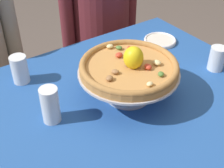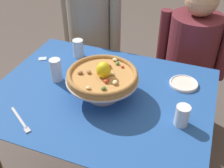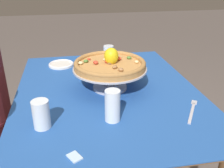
{
  "view_description": "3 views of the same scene",
  "coord_description": "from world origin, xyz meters",
  "px_view_note": "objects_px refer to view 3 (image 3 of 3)",
  "views": [
    {
      "loc": [
        -0.56,
        -0.74,
        1.49
      ],
      "look_at": [
        -0.04,
        0.02,
        0.81
      ],
      "focal_mm": 49.59,
      "sensor_mm": 36.0,
      "label": 1
    },
    {
      "loc": [
        0.46,
        -1.05,
        1.67
      ],
      "look_at": [
        0.06,
        0.01,
        0.82
      ],
      "focal_mm": 44.25,
      "sensor_mm": 36.0,
      "label": 2
    },
    {
      "loc": [
        -1.14,
        0.19,
        1.32
      ],
      "look_at": [
        -0.04,
        -0.02,
        0.8
      ],
      "focal_mm": 40.6,
      "sensor_mm": 36.0,
      "label": 3
    }
  ],
  "objects_px": {
    "water_glass_side_left": "(112,108)",
    "sugar_packet": "(75,157)",
    "side_plate": "(61,64)",
    "dinner_fork": "(192,110)",
    "pizza": "(110,64)",
    "water_glass_back_left": "(41,116)",
    "pizza_stand": "(110,74)",
    "water_glass_side_right": "(109,54)"
  },
  "relations": [
    {
      "from": "water_glass_side_left",
      "to": "sugar_packet",
      "type": "distance_m",
      "value": 0.26
    },
    {
      "from": "side_plate",
      "to": "dinner_fork",
      "type": "xyz_separation_m",
      "value": [
        -0.67,
        -0.56,
        -0.01
      ]
    },
    {
      "from": "pizza",
      "to": "water_glass_side_left",
      "type": "height_order",
      "value": "pizza"
    },
    {
      "from": "water_glass_side_left",
      "to": "side_plate",
      "type": "xyz_separation_m",
      "value": [
        0.68,
        0.2,
        -0.05
      ]
    },
    {
      "from": "water_glass_side_left",
      "to": "dinner_fork",
      "type": "bearing_deg",
      "value": -88.54
    },
    {
      "from": "water_glass_back_left",
      "to": "pizza_stand",
      "type": "bearing_deg",
      "value": -47.08
    },
    {
      "from": "water_glass_side_right",
      "to": "water_glass_side_left",
      "type": "bearing_deg",
      "value": 171.52
    },
    {
      "from": "water_glass_side_left",
      "to": "side_plate",
      "type": "bearing_deg",
      "value": 16.79
    },
    {
      "from": "pizza_stand",
      "to": "side_plate",
      "type": "distance_m",
      "value": 0.46
    },
    {
      "from": "water_glass_side_right",
      "to": "water_glass_side_left",
      "type": "relative_size",
      "value": 0.78
    },
    {
      "from": "pizza_stand",
      "to": "pizza",
      "type": "bearing_deg",
      "value": -32.32
    },
    {
      "from": "water_glass_back_left",
      "to": "sugar_packet",
      "type": "relative_size",
      "value": 2.29
    },
    {
      "from": "pizza_stand",
      "to": "water_glass_side_right",
      "type": "height_order",
      "value": "pizza_stand"
    },
    {
      "from": "water_glass_side_left",
      "to": "side_plate",
      "type": "relative_size",
      "value": 0.85
    },
    {
      "from": "water_glass_back_left",
      "to": "water_glass_side_left",
      "type": "distance_m",
      "value": 0.28
    },
    {
      "from": "dinner_fork",
      "to": "sugar_packet",
      "type": "bearing_deg",
      "value": 111.9
    },
    {
      "from": "water_glass_side_right",
      "to": "sugar_packet",
      "type": "height_order",
      "value": "water_glass_side_right"
    },
    {
      "from": "water_glass_back_left",
      "to": "sugar_packet",
      "type": "height_order",
      "value": "water_glass_back_left"
    },
    {
      "from": "water_glass_back_left",
      "to": "water_glass_side_right",
      "type": "bearing_deg",
      "value": -28.25
    },
    {
      "from": "sugar_packet",
      "to": "pizza",
      "type": "bearing_deg",
      "value": -22.53
    },
    {
      "from": "water_glass_side_left",
      "to": "sugar_packet",
      "type": "relative_size",
      "value": 2.65
    },
    {
      "from": "sugar_packet",
      "to": "dinner_fork",
      "type": "bearing_deg",
      "value": -68.1
    },
    {
      "from": "water_glass_back_left",
      "to": "sugar_packet",
      "type": "bearing_deg",
      "value": -150.34
    },
    {
      "from": "pizza_stand",
      "to": "side_plate",
      "type": "bearing_deg",
      "value": 32.76
    },
    {
      "from": "dinner_fork",
      "to": "water_glass_side_left",
      "type": "bearing_deg",
      "value": 91.46
    },
    {
      "from": "pizza",
      "to": "water_glass_back_left",
      "type": "height_order",
      "value": "pizza"
    },
    {
      "from": "water_glass_back_left",
      "to": "dinner_fork",
      "type": "height_order",
      "value": "water_glass_back_left"
    },
    {
      "from": "dinner_fork",
      "to": "sugar_packet",
      "type": "height_order",
      "value": "dinner_fork"
    },
    {
      "from": "side_plate",
      "to": "sugar_packet",
      "type": "relative_size",
      "value": 3.13
    },
    {
      "from": "pizza",
      "to": "side_plate",
      "type": "distance_m",
      "value": 0.47
    },
    {
      "from": "dinner_fork",
      "to": "water_glass_side_right",
      "type": "bearing_deg",
      "value": 19.5
    },
    {
      "from": "pizza_stand",
      "to": "sugar_packet",
      "type": "distance_m",
      "value": 0.54
    },
    {
      "from": "pizza",
      "to": "dinner_fork",
      "type": "relative_size",
      "value": 1.97
    },
    {
      "from": "water_glass_side_right",
      "to": "side_plate",
      "type": "xyz_separation_m",
      "value": [
        -0.03,
        0.31,
        -0.04
      ]
    },
    {
      "from": "pizza_stand",
      "to": "pizza",
      "type": "height_order",
      "value": "pizza"
    },
    {
      "from": "water_glass_side_left",
      "to": "water_glass_side_right",
      "type": "bearing_deg",
      "value": -8.48
    },
    {
      "from": "pizza_stand",
      "to": "pizza",
      "type": "relative_size",
      "value": 1.04
    },
    {
      "from": "pizza_stand",
      "to": "dinner_fork",
      "type": "relative_size",
      "value": 2.04
    },
    {
      "from": "pizza_stand",
      "to": "water_glass_back_left",
      "type": "height_order",
      "value": "water_glass_back_left"
    },
    {
      "from": "water_glass_back_left",
      "to": "dinner_fork",
      "type": "bearing_deg",
      "value": -89.13
    },
    {
      "from": "water_glass_side_right",
      "to": "pizza_stand",
      "type": "bearing_deg",
      "value": 171.17
    },
    {
      "from": "pizza",
      "to": "side_plate",
      "type": "xyz_separation_m",
      "value": [
        0.38,
        0.25,
        -0.13
      ]
    }
  ]
}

